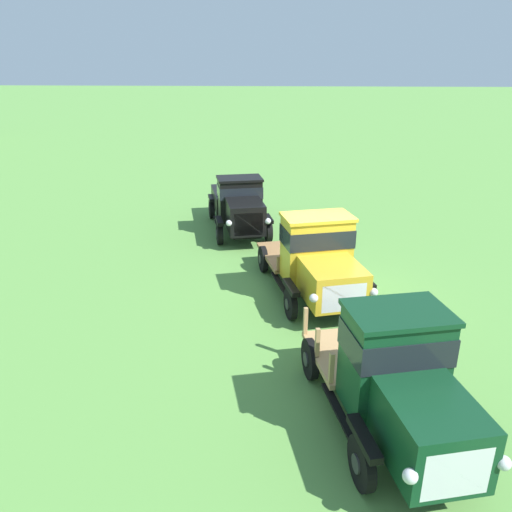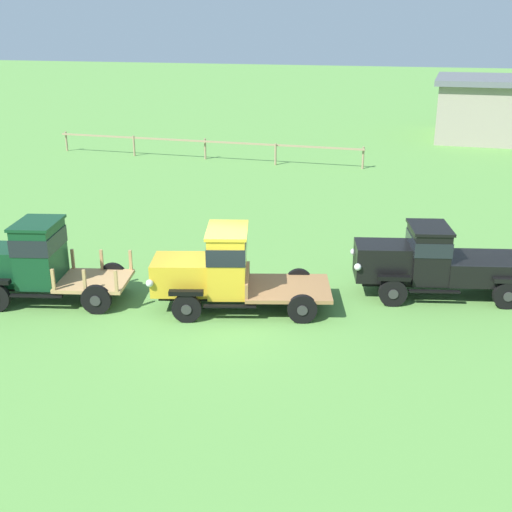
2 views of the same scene
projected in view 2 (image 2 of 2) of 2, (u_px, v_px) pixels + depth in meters
The scene contains 5 objects.
ground_plane at pixel (229, 312), 17.40m from camera, with size 240.00×240.00×0.00m, color #5B9342.
paddock_fence at pixel (203, 144), 37.20m from camera, with size 18.70×0.56×1.21m.
vintage_truck_foreground_near at pixel (32, 260), 17.84m from camera, with size 4.73×2.70×2.31m.
vintage_truck_second_in_line at pixel (221, 269), 17.34m from camera, with size 5.17×3.12×2.26m.
vintage_truck_midrow_center at pixel (438, 262), 18.20m from camera, with size 5.23×2.78×2.07m.
Camera 2 is at (5.32, -14.97, 7.29)m, focal length 45.00 mm.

